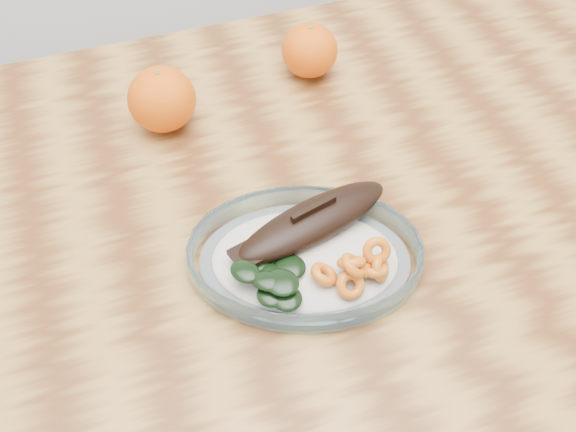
{
  "coord_description": "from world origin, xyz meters",
  "views": [
    {
      "loc": [
        -0.21,
        -0.59,
        1.41
      ],
      "look_at": [
        -0.02,
        -0.05,
        0.77
      ],
      "focal_mm": 45.0,
      "sensor_mm": 36.0,
      "label": 1
    }
  ],
  "objects": [
    {
      "name": "dining_table",
      "position": [
        0.0,
        0.0,
        0.65
      ],
      "size": [
        1.2,
        0.8,
        0.75
      ],
      "color": "#5E3416",
      "rests_on": "ground"
    },
    {
      "name": "plated_meal",
      "position": [
        -0.02,
        -0.11,
        0.77
      ],
      "size": [
        0.61,
        0.61,
        0.08
      ],
      "rotation": [
        0.0,
        0.0,
        -0.33
      ],
      "color": "white",
      "rests_on": "dining_table"
    },
    {
      "name": "orange_left",
      "position": [
        -0.12,
        0.18,
        0.8
      ],
      "size": [
        0.09,
        0.09,
        0.09
      ],
      "primitive_type": "sphere",
      "color": "#DC5204",
      "rests_on": "dining_table"
    },
    {
      "name": "orange_right",
      "position": [
        0.11,
        0.23,
        0.79
      ],
      "size": [
        0.08,
        0.08,
        0.08
      ],
      "primitive_type": "sphere",
      "color": "#DC5204",
      "rests_on": "dining_table"
    }
  ]
}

